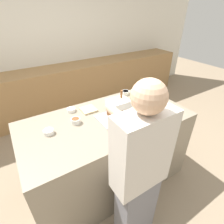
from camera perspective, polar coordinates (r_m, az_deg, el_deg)
name	(u,v)px	position (r m, az deg, el deg)	size (l,w,h in m)	color
ground_plane	(108,176)	(2.53, -1.30, -20.27)	(12.00, 12.00, 0.00)	gray
wall_back	(45,47)	(3.83, -21.06, 19.33)	(8.00, 0.05, 2.60)	white
back_cabinet_block	(57,91)	(3.77, -17.50, 6.43)	(6.00, 0.60, 0.95)	#9E7547
kitchen_island	(108,151)	(2.17, -1.45, -12.54)	(1.82, 0.92, 0.95)	gray
baking_tray	(118,116)	(1.91, 2.03, -1.25)	(0.46, 0.29, 0.01)	#9E9EA8
gingerbread_house	(118,107)	(1.86, 2.10, 1.50)	(0.22, 0.18, 0.28)	brown
decorative_tree	(140,89)	(2.23, 9.19, 7.53)	(0.13, 0.13, 0.29)	#DBD675
candy_bowl_near_tray_left	(112,100)	(2.20, -0.05, 3.96)	(0.10, 0.10, 0.04)	white
candy_bowl_beside_tree	(71,110)	(2.04, -13.19, 0.74)	(0.10, 0.10, 0.04)	white
candy_bowl_far_right	(49,132)	(1.76, -19.98, -6.03)	(0.10, 0.10, 0.04)	white
candy_bowl_behind_tray	(141,92)	(2.45, 9.45, 6.59)	(0.12, 0.12, 0.04)	silver
candy_bowl_front_corner	(126,92)	(2.39, 4.45, 6.39)	(0.10, 0.10, 0.05)	white
candy_bowl_far_left	(76,121)	(1.83, -11.80, -2.77)	(0.10, 0.10, 0.05)	white
cookbook	(88,109)	(2.03, -7.72, 0.82)	(0.16, 0.17, 0.02)	#CCB78C
person	(139,176)	(1.46, 8.73, -20.05)	(0.43, 0.54, 1.65)	slate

